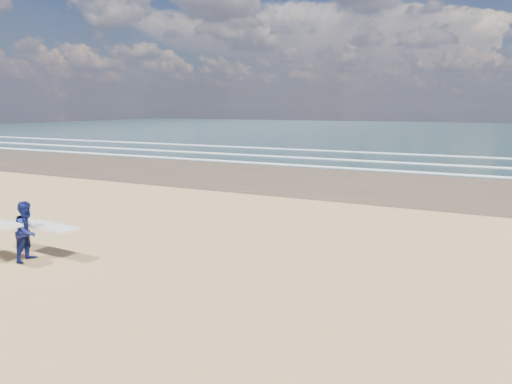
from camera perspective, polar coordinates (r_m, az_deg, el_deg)
The scene contains 1 object.
surfer_far at distance 13.60m, azimuth -26.49°, elevation -4.33°, with size 2.22×1.12×1.62m.
Camera 1 is at (10.19, -6.85, 4.07)m, focal length 32.00 mm.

